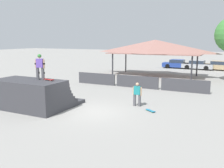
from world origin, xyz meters
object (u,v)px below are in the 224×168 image
Objects in this scene: skateboard_on_deck at (49,80)px; skateboard_on_ground at (151,111)px; skater_on_deck at (40,65)px; parked_car_blue at (178,64)px; bystander_walking at (137,93)px; parked_car_silver at (198,65)px; parked_car_tan at (219,66)px.

skateboard_on_ground is at bearing 33.05° from skateboard_on_deck.
skater_on_deck reaches higher than skateboard_on_ground.
parked_car_blue is at bearing 132.72° from skateboard_on_ground.
parked_car_blue is at bearing -87.82° from bystander_walking.
skater_on_deck is 7.13m from skateboard_on_ground.
skateboard_on_deck is 25.68m from parked_car_blue.
skateboard_on_deck is 25.91m from parked_car_silver.
skateboard_on_ground is (6.25, 2.23, -2.61)m from skater_on_deck.
skateboard_on_ground is 0.17× the size of parked_car_tan.
skateboard_on_ground is at bearing -82.30° from parked_car_blue.
skater_on_deck reaches higher than parked_car_blue.
parked_car_blue is (-2.07, 22.50, -0.24)m from bystander_walking.
parked_car_silver is 2.82m from parked_car_tan.
skateboard_on_ground is 0.17× the size of parked_car_blue.
bystander_walking reaches higher than parked_car_blue.
parked_car_tan is (8.03, 25.59, -1.23)m from skateboard_on_deck.
parked_car_silver is (-0.41, 23.13, 0.54)m from skateboard_on_ground.
parked_car_silver is at bearing 58.64° from skater_on_deck.
skater_on_deck is 25.81m from parked_car_blue.
skateboard_on_ground is 23.49m from parked_car_tan.
parked_car_silver is (2.81, -0.18, -0.00)m from parked_car_blue.
bystander_walking reaches higher than parked_car_tan.
bystander_walking is 2.06× the size of skateboard_on_ground.
parked_car_tan is (2.41, 23.36, 0.54)m from skateboard_on_ground.
bystander_walking is at bearing 179.63° from skateboard_on_ground.
parked_car_silver is at bearing -165.89° from parked_car_tan.
skateboard_on_deck reaches higher than skateboard_on_ground.
skateboard_on_deck is at bearing -17.15° from skater_on_deck.
parked_car_blue is at bearing -179.00° from parked_car_silver.
parked_car_silver is at bearing 125.86° from skateboard_on_ground.
bystander_walking is 22.83m from parked_car_tan.
parked_car_blue is (2.40, 25.54, -1.23)m from skateboard_on_deck.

